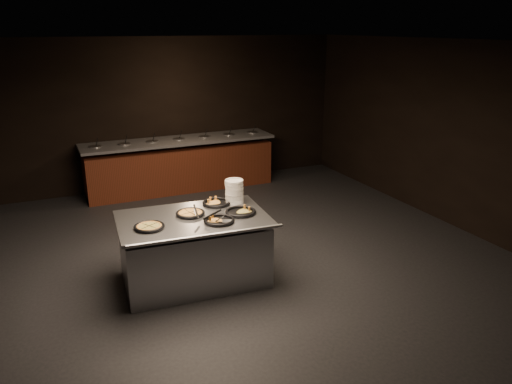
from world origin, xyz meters
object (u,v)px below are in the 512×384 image
(serving_counter, at_px, (194,251))
(plate_stack, at_px, (234,191))
(pan_veggie_whole, at_px, (149,227))
(pan_cheese_whole, at_px, (190,213))

(serving_counter, relative_size, plate_stack, 6.23)
(pan_veggie_whole, distance_m, pan_cheese_whole, 0.60)
(serving_counter, relative_size, pan_veggie_whole, 5.32)
(serving_counter, distance_m, pan_cheese_whole, 0.48)
(serving_counter, height_order, pan_cheese_whole, pan_cheese_whole)
(serving_counter, xyz_separation_m, plate_stack, (0.67, 0.30, 0.60))
(plate_stack, relative_size, pan_veggie_whole, 0.85)
(serving_counter, height_order, pan_veggie_whole, pan_veggie_whole)
(plate_stack, bearing_deg, pan_cheese_whole, -162.77)
(serving_counter, bearing_deg, plate_stack, 28.65)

